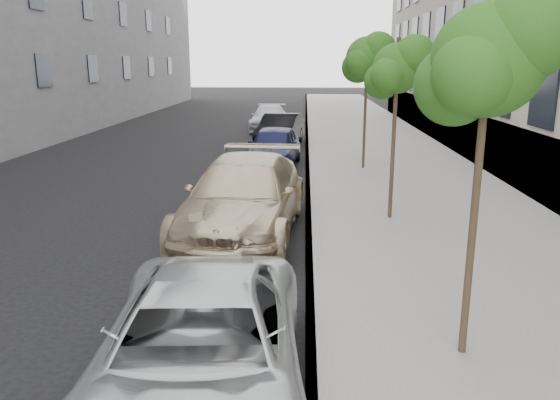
# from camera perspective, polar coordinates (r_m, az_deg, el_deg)

# --- Properties ---
(sidewalk) EXTENTS (6.40, 72.00, 0.14)m
(sidewalk) POSITION_cam_1_polar(r_m,az_deg,el_deg) (29.63, 8.92, 6.69)
(sidewalk) COLOR gray
(sidewalk) RESTS_ON ground
(curb) EXTENTS (0.15, 72.00, 0.14)m
(curb) POSITION_cam_1_polar(r_m,az_deg,el_deg) (29.45, 2.82, 6.80)
(curb) COLOR #9E9B93
(curb) RESTS_ON ground
(tree_near) EXTENTS (1.69, 1.49, 4.62)m
(tree_near) POSITION_cam_1_polar(r_m,az_deg,el_deg) (7.04, 21.14, 13.44)
(tree_near) COLOR #38281C
(tree_near) RESTS_ON sidewalk
(tree_mid) EXTENTS (1.56, 1.36, 4.38)m
(tree_mid) POSITION_cam_1_polar(r_m,az_deg,el_deg) (13.38, 12.26, 13.27)
(tree_mid) COLOR #38281C
(tree_mid) RESTS_ON sidewalk
(tree_far) EXTENTS (1.81, 1.61, 4.77)m
(tree_far) POSITION_cam_1_polar(r_m,az_deg,el_deg) (19.82, 9.17, 14.42)
(tree_far) COLOR #38281C
(tree_far) RESTS_ON sidewalk
(minivan) EXTENTS (2.70, 5.28, 1.43)m
(minivan) POSITION_cam_1_polar(r_m,az_deg,el_deg) (6.51, -8.37, -15.37)
(minivan) COLOR silver
(minivan) RESTS_ON ground
(suv) EXTENTS (2.92, 6.23, 1.76)m
(suv) POSITION_cam_1_polar(r_m,az_deg,el_deg) (12.58, -3.79, 0.29)
(suv) COLOR #C5AE8C
(suv) RESTS_ON ground
(sedan_blue) EXTENTS (2.09, 4.60, 1.53)m
(sedan_blue) POSITION_cam_1_polar(r_m,az_deg,el_deg) (20.78, -0.63, 5.59)
(sedan_blue) COLOR #0F1434
(sedan_blue) RESTS_ON ground
(sedan_black) EXTENTS (2.28, 4.78, 1.51)m
(sedan_black) POSITION_cam_1_polar(r_m,az_deg,el_deg) (25.87, 0.01, 7.30)
(sedan_black) COLOR black
(sedan_black) RESTS_ON ground
(sedan_rear) EXTENTS (2.06, 4.96, 1.43)m
(sedan_rear) POSITION_cam_1_polar(r_m,az_deg,el_deg) (31.83, -1.14, 8.55)
(sedan_rear) COLOR #B1B4BA
(sedan_rear) RESTS_ON ground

